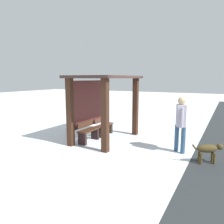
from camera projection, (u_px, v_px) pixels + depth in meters
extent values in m
plane|color=white|center=(106.00, 139.00, 8.56)|extent=(60.00, 60.00, 0.00)
cube|color=#382014|center=(105.00, 116.00, 6.94)|extent=(0.20, 0.20, 2.38)
cube|color=#382014|center=(135.00, 107.00, 9.15)|extent=(0.20, 0.20, 2.38)
cube|color=#382014|center=(70.00, 113.00, 7.60)|extent=(0.20, 0.20, 2.38)
cube|color=#382014|center=(106.00, 105.00, 9.81)|extent=(0.20, 0.20, 2.38)
cube|color=#33221D|center=(106.00, 77.00, 8.19)|extent=(2.99, 1.86, 0.10)
cube|color=#572624|center=(90.00, 102.00, 8.67)|extent=(2.34, 0.08, 1.67)
cube|color=#382014|center=(91.00, 124.00, 8.79)|extent=(2.34, 0.06, 0.08)
cube|color=#412718|center=(89.00, 130.00, 8.18)|extent=(1.04, 0.36, 0.04)
cube|color=#412718|center=(85.00, 124.00, 8.23)|extent=(0.99, 0.04, 0.20)
cube|color=black|center=(95.00, 134.00, 8.58)|extent=(0.12, 0.31, 0.44)
cube|color=black|center=(82.00, 139.00, 7.85)|extent=(0.12, 0.31, 0.44)
cube|color=#543229|center=(104.00, 125.00, 9.18)|extent=(1.04, 0.35, 0.04)
cube|color=#543229|center=(101.00, 120.00, 9.22)|extent=(0.99, 0.04, 0.20)
cube|color=#2C241B|center=(109.00, 128.00, 9.58)|extent=(0.12, 0.29, 0.42)
cube|color=#2C241B|center=(99.00, 132.00, 8.85)|extent=(0.12, 0.29, 0.42)
cube|color=#B2ABBE|center=(181.00, 115.00, 6.91)|extent=(0.51, 0.39, 0.69)
sphere|color=tan|center=(182.00, 101.00, 6.84)|extent=(0.24, 0.24, 0.24)
cylinder|color=#2E4D6E|center=(183.00, 140.00, 6.91)|extent=(0.18, 0.18, 0.87)
cylinder|color=#2E4D6E|center=(177.00, 138.00, 7.14)|extent=(0.18, 0.18, 0.87)
cylinder|color=#B2ABBE|center=(182.00, 118.00, 6.64)|extent=(0.11, 0.11, 0.62)
cylinder|color=#B2ABBE|center=(180.00, 115.00, 7.18)|extent=(0.11, 0.11, 0.62)
ellipsoid|color=#45381C|center=(207.00, 148.00, 6.10)|extent=(0.49, 0.62, 0.24)
sphere|color=#45381C|center=(220.00, 147.00, 6.10)|extent=(0.18, 0.18, 0.18)
cylinder|color=#45381C|center=(195.00, 147.00, 6.08)|extent=(0.12, 0.16, 0.18)
cylinder|color=#45381C|center=(214.00, 159.00, 6.08)|extent=(0.07, 0.07, 0.31)
cylinder|color=#45381C|center=(212.00, 157.00, 6.21)|extent=(0.07, 0.07, 0.31)
cylinder|color=#45381C|center=(201.00, 159.00, 6.07)|extent=(0.07, 0.07, 0.31)
cylinder|color=#45381C|center=(199.00, 157.00, 6.20)|extent=(0.07, 0.07, 0.31)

